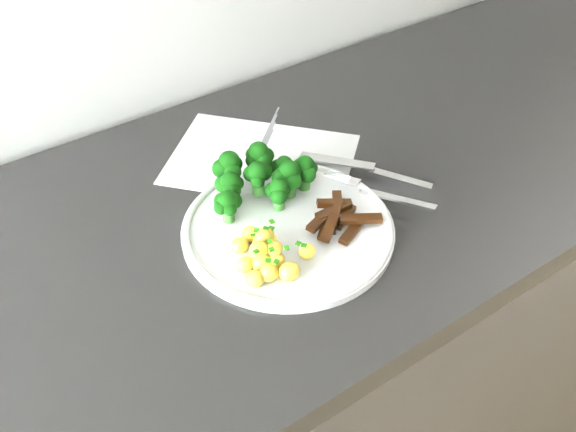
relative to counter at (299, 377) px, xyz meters
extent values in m
cube|color=black|center=(0.00, 0.01, 0.00)|extent=(2.47, 0.62, 0.93)
cube|color=white|center=(-0.01, 0.10, 0.47)|extent=(0.33, 0.34, 0.00)
cube|color=slate|center=(0.05, 0.16, 0.47)|extent=(0.10, 0.09, 0.00)
cube|color=slate|center=(0.04, 0.15, 0.47)|extent=(0.10, 0.09, 0.00)
cube|color=slate|center=(0.02, 0.13, 0.47)|extent=(0.09, 0.08, 0.00)
cube|color=slate|center=(0.01, 0.12, 0.47)|extent=(0.09, 0.08, 0.00)
cylinder|color=white|center=(-0.07, -0.06, 0.47)|extent=(0.29, 0.29, 0.01)
torus|color=white|center=(-0.07, -0.06, 0.48)|extent=(0.29, 0.29, 0.01)
cylinder|color=#2E6B23|center=(-0.07, 0.01, 0.50)|extent=(0.02, 0.02, 0.02)
sphere|color=black|center=(-0.06, 0.01, 0.52)|extent=(0.03, 0.03, 0.03)
sphere|color=black|center=(-0.07, 0.02, 0.52)|extent=(0.02, 0.02, 0.02)
sphere|color=black|center=(-0.07, 0.00, 0.52)|extent=(0.02, 0.02, 0.02)
sphere|color=black|center=(-0.07, 0.01, 0.52)|extent=(0.03, 0.03, 0.03)
cylinder|color=#2E6B23|center=(-0.02, 0.02, 0.49)|extent=(0.02, 0.02, 0.02)
sphere|color=black|center=(-0.01, 0.02, 0.50)|extent=(0.02, 0.02, 0.02)
sphere|color=black|center=(-0.03, 0.03, 0.50)|extent=(0.02, 0.02, 0.02)
sphere|color=black|center=(-0.03, 0.01, 0.50)|extent=(0.02, 0.02, 0.02)
sphere|color=black|center=(-0.02, 0.02, 0.51)|extent=(0.03, 0.03, 0.03)
cylinder|color=#2E6B23|center=(-0.10, 0.02, 0.49)|extent=(0.02, 0.02, 0.02)
sphere|color=black|center=(-0.09, 0.03, 0.51)|extent=(0.02, 0.02, 0.02)
sphere|color=black|center=(-0.11, 0.03, 0.51)|extent=(0.02, 0.02, 0.02)
sphere|color=black|center=(-0.11, 0.01, 0.51)|extent=(0.03, 0.03, 0.03)
sphere|color=black|center=(-0.10, 0.02, 0.52)|extent=(0.03, 0.03, 0.03)
cylinder|color=#2E6B23|center=(-0.04, 0.05, 0.50)|extent=(0.02, 0.02, 0.03)
sphere|color=black|center=(-0.03, 0.04, 0.52)|extent=(0.02, 0.02, 0.02)
sphere|color=black|center=(-0.05, 0.06, 0.52)|extent=(0.02, 0.02, 0.02)
sphere|color=black|center=(-0.06, 0.05, 0.52)|extent=(0.02, 0.02, 0.02)
sphere|color=black|center=(-0.04, 0.04, 0.52)|extent=(0.02, 0.02, 0.02)
sphere|color=black|center=(-0.04, 0.05, 0.53)|extent=(0.03, 0.03, 0.03)
cylinder|color=#2E6B23|center=(-0.09, 0.05, 0.50)|extent=(0.02, 0.02, 0.03)
sphere|color=black|center=(-0.08, 0.05, 0.52)|extent=(0.02, 0.02, 0.02)
sphere|color=black|center=(-0.09, 0.06, 0.52)|extent=(0.02, 0.02, 0.02)
sphere|color=black|center=(-0.10, 0.05, 0.52)|extent=(0.03, 0.03, 0.03)
sphere|color=black|center=(-0.09, 0.04, 0.52)|extent=(0.03, 0.03, 0.03)
sphere|color=black|center=(-0.09, 0.05, 0.53)|extent=(0.03, 0.03, 0.03)
cylinder|color=#2E6B23|center=(0.00, 0.00, 0.49)|extent=(0.02, 0.02, 0.02)
sphere|color=black|center=(0.01, 0.00, 0.51)|extent=(0.02, 0.02, 0.02)
sphere|color=black|center=(0.00, 0.01, 0.51)|extent=(0.02, 0.02, 0.02)
sphere|color=black|center=(-0.01, 0.00, 0.51)|extent=(0.03, 0.03, 0.03)
sphere|color=black|center=(0.00, -0.02, 0.51)|extent=(0.02, 0.02, 0.02)
sphere|color=black|center=(0.00, 0.00, 0.52)|extent=(0.03, 0.03, 0.03)
cylinder|color=#2E6B23|center=(-0.13, 0.00, 0.49)|extent=(0.02, 0.02, 0.02)
sphere|color=black|center=(-0.12, 0.00, 0.50)|extent=(0.02, 0.02, 0.02)
sphere|color=black|center=(-0.13, 0.01, 0.50)|extent=(0.02, 0.02, 0.02)
sphere|color=black|center=(-0.14, 0.00, 0.50)|extent=(0.02, 0.02, 0.02)
sphere|color=black|center=(-0.13, -0.01, 0.50)|extent=(0.02, 0.02, 0.02)
sphere|color=black|center=(-0.13, 0.00, 0.51)|extent=(0.03, 0.03, 0.03)
cylinder|color=#2E6B23|center=(-0.06, -0.02, 0.49)|extent=(0.02, 0.02, 0.02)
sphere|color=black|center=(-0.05, -0.02, 0.50)|extent=(0.02, 0.02, 0.02)
sphere|color=black|center=(-0.06, -0.01, 0.50)|extent=(0.02, 0.02, 0.02)
sphere|color=black|center=(-0.06, -0.03, 0.51)|extent=(0.02, 0.02, 0.02)
sphere|color=black|center=(-0.06, -0.02, 0.51)|extent=(0.03, 0.03, 0.03)
cylinder|color=#2E6B23|center=(-0.03, -0.01, 0.49)|extent=(0.02, 0.02, 0.03)
sphere|color=black|center=(-0.02, 0.00, 0.51)|extent=(0.02, 0.02, 0.02)
sphere|color=black|center=(-0.03, 0.01, 0.51)|extent=(0.02, 0.02, 0.02)
sphere|color=black|center=(-0.04, 0.00, 0.51)|extent=(0.03, 0.03, 0.03)
sphere|color=black|center=(-0.03, -0.02, 0.51)|extent=(0.03, 0.03, 0.03)
sphere|color=black|center=(-0.03, -0.01, 0.52)|extent=(0.03, 0.03, 0.03)
ellipsoid|color=#E4C647|center=(-0.14, -0.10, 0.49)|extent=(0.03, 0.03, 0.02)
ellipsoid|color=#E4C647|center=(-0.11, -0.08, 0.49)|extent=(0.03, 0.03, 0.03)
ellipsoid|color=#E4C647|center=(-0.16, -0.10, 0.48)|extent=(0.02, 0.02, 0.02)
ellipsoid|color=#E4C647|center=(-0.14, -0.13, 0.49)|extent=(0.03, 0.02, 0.02)
ellipsoid|color=#E4C647|center=(-0.12, -0.05, 0.48)|extent=(0.02, 0.02, 0.02)
ellipsoid|color=#E4C647|center=(-0.16, -0.12, 0.48)|extent=(0.02, 0.02, 0.02)
ellipsoid|color=#E4C647|center=(-0.08, -0.12, 0.48)|extent=(0.02, 0.02, 0.02)
ellipsoid|color=#E4C647|center=(-0.12, -0.11, 0.49)|extent=(0.02, 0.02, 0.02)
ellipsoid|color=#E4C647|center=(-0.12, -0.14, 0.49)|extent=(0.03, 0.03, 0.02)
ellipsoid|color=#E4C647|center=(-0.12, -0.07, 0.48)|extent=(0.02, 0.02, 0.02)
ellipsoid|color=#E4C647|center=(-0.12, -0.08, 0.50)|extent=(0.02, 0.02, 0.02)
ellipsoid|color=#E4C647|center=(-0.12, -0.10, 0.50)|extent=(0.02, 0.02, 0.02)
ellipsoid|color=#E4C647|center=(-0.14, -0.10, 0.50)|extent=(0.03, 0.02, 0.02)
ellipsoid|color=#E4C647|center=(-0.15, -0.06, 0.48)|extent=(0.02, 0.02, 0.02)
ellipsoid|color=#E4C647|center=(-0.12, -0.08, 0.50)|extent=(0.02, 0.02, 0.02)
ellipsoid|color=#E4C647|center=(-0.14, -0.12, 0.48)|extent=(0.02, 0.02, 0.02)
cube|color=#1B5D0A|center=(-0.12, -0.10, 0.50)|extent=(0.01, 0.01, 0.00)
cube|color=#1B5D0A|center=(-0.13, -0.13, 0.51)|extent=(0.01, 0.01, 0.00)
cube|color=#1B5D0A|center=(-0.12, -0.08, 0.51)|extent=(0.01, 0.01, 0.00)
cube|color=#1B5D0A|center=(-0.13, -0.07, 0.51)|extent=(0.01, 0.01, 0.00)
cube|color=#1B5D0A|center=(-0.10, -0.07, 0.51)|extent=(0.01, 0.01, 0.00)
cube|color=#1B5D0A|center=(-0.11, -0.08, 0.51)|extent=(0.01, 0.01, 0.00)
cube|color=#1B5D0A|center=(-0.09, -0.13, 0.50)|extent=(0.01, 0.01, 0.00)
cube|color=#1B5D0A|center=(-0.13, -0.11, 0.51)|extent=(0.01, 0.01, 0.00)
cube|color=#1B5D0A|center=(-0.10, -0.12, 0.51)|extent=(0.01, 0.01, 0.00)
cube|color=#1B5D0A|center=(-0.11, -0.12, 0.51)|extent=(0.01, 0.01, 0.00)
cube|color=#1B5D0A|center=(-0.12, -0.10, 0.51)|extent=(0.01, 0.01, 0.00)
cube|color=#1B5D0A|center=(-0.14, -0.13, 0.51)|extent=(0.01, 0.01, 0.00)
cube|color=#1B5D0A|center=(-0.13, -0.07, 0.50)|extent=(0.01, 0.01, 0.00)
cube|color=#1B5D0A|center=(-0.15, -0.11, 0.51)|extent=(0.01, 0.01, 0.00)
cube|color=black|center=(-0.02, -0.09, 0.48)|extent=(0.06, 0.05, 0.01)
cube|color=black|center=(0.00, -0.09, 0.48)|extent=(0.05, 0.03, 0.01)
cube|color=black|center=(0.00, -0.08, 0.48)|extent=(0.05, 0.02, 0.01)
cube|color=black|center=(0.00, -0.09, 0.48)|extent=(0.05, 0.03, 0.01)
cube|color=black|center=(0.01, -0.07, 0.48)|extent=(0.04, 0.05, 0.01)
cube|color=black|center=(0.00, -0.12, 0.48)|extent=(0.06, 0.04, 0.01)
cube|color=black|center=(-0.01, -0.09, 0.48)|extent=(0.05, 0.05, 0.01)
cube|color=black|center=(-0.01, -0.08, 0.49)|extent=(0.05, 0.02, 0.01)
cube|color=black|center=(-0.03, -0.11, 0.49)|extent=(0.05, 0.04, 0.01)
cube|color=black|center=(0.01, -0.11, 0.49)|extent=(0.06, 0.04, 0.01)
cube|color=black|center=(-0.03, -0.09, 0.49)|extent=(0.05, 0.03, 0.01)
cube|color=black|center=(0.00, -0.07, 0.49)|extent=(0.05, 0.03, 0.01)
cube|color=black|center=(-0.01, -0.09, 0.49)|extent=(0.05, 0.04, 0.01)
cube|color=silver|center=(0.09, -0.11, 0.48)|extent=(0.06, 0.11, 0.02)
cube|color=silver|center=(0.06, -0.04, 0.49)|extent=(0.03, 0.03, 0.01)
cylinder|color=silver|center=(0.05, -0.02, 0.49)|extent=(0.02, 0.03, 0.00)
cylinder|color=silver|center=(0.05, -0.02, 0.49)|extent=(0.02, 0.03, 0.00)
cylinder|color=silver|center=(0.04, -0.02, 0.49)|extent=(0.02, 0.03, 0.00)
cylinder|color=silver|center=(0.04, -0.02, 0.49)|extent=(0.02, 0.03, 0.00)
cube|color=silver|center=(0.07, 0.01, 0.48)|extent=(0.08, 0.11, 0.01)
cube|color=silver|center=(0.13, -0.07, 0.47)|extent=(0.07, 0.09, 0.02)
camera|label=1|loc=(-0.44, -0.59, 1.07)|focal=40.59mm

